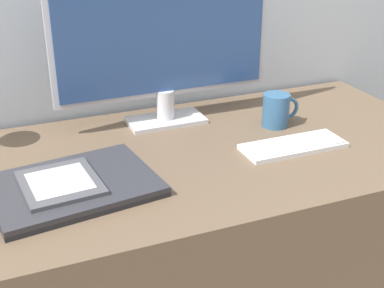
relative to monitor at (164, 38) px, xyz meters
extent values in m
cube|color=brown|center=(-0.01, -0.21, -0.59)|extent=(1.35, 0.65, 0.71)
cube|color=silver|center=(0.00, 0.00, -0.23)|extent=(0.21, 0.11, 0.01)
cylinder|color=silver|center=(0.00, 0.00, -0.18)|extent=(0.05, 0.05, 0.08)
cube|color=silver|center=(0.00, 0.00, 0.02)|extent=(0.59, 0.01, 0.35)
cube|color=#2D4C84|center=(0.00, -0.01, 0.02)|extent=(0.56, 0.01, 0.32)
cube|color=silver|center=(0.23, -0.28, -0.23)|extent=(0.26, 0.10, 0.01)
cube|color=silver|center=(0.23, -0.28, -0.22)|extent=(0.24, 0.08, 0.00)
cube|color=#232328|center=(-0.31, -0.28, -0.23)|extent=(0.36, 0.29, 0.01)
cube|color=#333338|center=(-0.31, -0.28, -0.22)|extent=(0.36, 0.29, 0.01)
cube|color=#4C4C51|center=(-0.33, -0.29, -0.21)|extent=(0.17, 0.19, 0.01)
cube|color=beige|center=(-0.33, -0.29, -0.20)|extent=(0.13, 0.13, 0.00)
cylinder|color=#336089|center=(0.27, -0.14, -0.19)|extent=(0.07, 0.07, 0.09)
torus|color=#336089|center=(0.31, -0.14, -0.19)|extent=(0.06, 0.01, 0.06)
camera|label=1|loc=(-0.45, -1.29, 0.33)|focal=50.00mm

